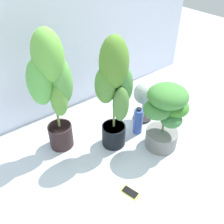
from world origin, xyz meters
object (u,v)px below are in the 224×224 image
Objects in this scene: potted_plant_back_left at (52,85)px; potted_plant_front_right at (166,113)px; cell_phone at (130,192)px; floor_fan at (144,96)px; potted_plant_center at (114,89)px; nutrient_bottle at (138,121)px.

potted_plant_back_left is 1.72× the size of potted_plant_front_right.
floor_fan reaches higher than cell_phone.
potted_plant_center is at bearing 172.51° from floor_fan.
potted_plant_front_right is at bearing 6.36° from cell_phone.
potted_plant_center is 3.61× the size of nutrient_bottle.
potted_plant_back_left is 2.58× the size of floor_fan.
potted_plant_back_left is 0.46m from potted_plant_center.
potted_plant_center is (0.37, -0.27, -0.05)m from potted_plant_back_left.
floor_fan is at bearing 26.51° from cell_phone.
potted_plant_back_left is at bearing 142.30° from potted_plant_front_right.
potted_plant_back_left is 6.61× the size of cell_phone.
potted_plant_front_right is 0.34m from nutrient_bottle.
potted_plant_center is 1.63× the size of potted_plant_front_right.
floor_fan is (0.13, 0.37, -0.08)m from potted_plant_front_right.
floor_fan reaches higher than nutrient_bottle.
cell_phone is 0.58× the size of nutrient_bottle.
potted_plant_front_right is 3.84× the size of cell_phone.
potted_plant_back_left is 0.90m from floor_fan.
nutrient_bottle is (0.64, -0.28, -0.49)m from potted_plant_back_left.
potted_plant_back_left is 0.91m from potted_plant_front_right.
potted_plant_center is 6.25× the size of cell_phone.
cell_phone is at bearing -78.32° from potted_plant_back_left.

